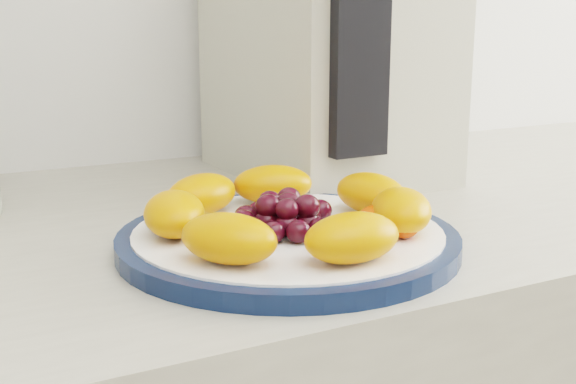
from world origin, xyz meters
TOP-DOWN VIEW (x-y plane):
  - plate_rim at (-0.05, 1.06)m, footprint 0.29×0.29m
  - plate_face at (-0.05, 1.06)m, footprint 0.26×0.26m
  - appliance_body at (0.13, 1.32)m, footprint 0.22×0.30m
  - appliance_panel at (0.09, 1.16)m, footprint 0.06×0.02m
  - fruit_plate at (-0.05, 1.06)m, footprint 0.25×0.25m

SIDE VIEW (x-z plane):
  - plate_rim at x=-0.05m, z-range 0.90..0.91m
  - plate_face at x=-0.05m, z-range 0.90..0.92m
  - fruit_plate at x=-0.05m, z-range 0.92..0.95m
  - appliance_body at x=0.13m, z-range 0.90..1.27m
  - appliance_panel at x=0.09m, z-range 0.95..1.23m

